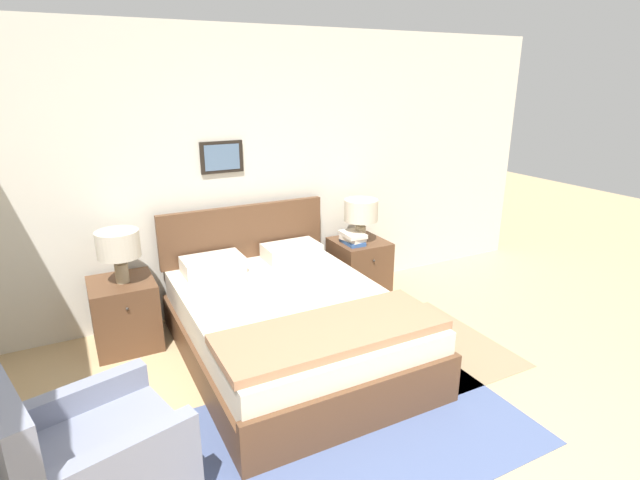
# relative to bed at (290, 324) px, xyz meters

# --- Properties ---
(wall_back) EXTENTS (6.89, 0.09, 2.60)m
(wall_back) POSITION_rel_bed_xyz_m (0.04, 1.14, 1.01)
(wall_back) COLOR beige
(wall_back) RESTS_ON ground_plane
(area_rug_main) EXTENTS (2.09, 1.42, 0.01)m
(area_rug_main) POSITION_rel_bed_xyz_m (0.05, -1.03, -0.28)
(area_rug_main) COLOR #47567F
(area_rug_main) RESTS_ON ground_plane
(area_rug_bedside) EXTENTS (0.91, 1.32, 0.01)m
(area_rug_bedside) POSITION_rel_bed_xyz_m (1.19, -0.39, -0.28)
(area_rug_bedside) COLOR #897556
(area_rug_bedside) RESTS_ON ground_plane
(bed) EXTENTS (1.58, 2.14, 1.03)m
(bed) POSITION_rel_bed_xyz_m (0.00, 0.00, 0.00)
(bed) COLOR brown
(bed) RESTS_ON ground_plane
(armchair) EXTENTS (0.95, 0.87, 0.89)m
(armchair) POSITION_rel_bed_xyz_m (-1.53, -0.95, 0.01)
(armchair) COLOR gray
(armchair) RESTS_ON ground_plane
(nightstand_near_window) EXTENTS (0.51, 0.54, 0.58)m
(nightstand_near_window) POSITION_rel_bed_xyz_m (-1.14, 0.80, 0.00)
(nightstand_near_window) COLOR brown
(nightstand_near_window) RESTS_ON ground_plane
(nightstand_by_door) EXTENTS (0.51, 0.54, 0.58)m
(nightstand_by_door) POSITION_rel_bed_xyz_m (1.14, 0.80, 0.00)
(nightstand_by_door) COLOR brown
(nightstand_by_door) RESTS_ON ground_plane
(table_lamp_near_window) EXTENTS (0.33, 0.33, 0.43)m
(table_lamp_near_window) POSITION_rel_bed_xyz_m (-1.13, 0.78, 0.60)
(table_lamp_near_window) COLOR gray
(table_lamp_near_window) RESTS_ON nightstand_near_window
(table_lamp_by_door) EXTENTS (0.33, 0.33, 0.43)m
(table_lamp_by_door) POSITION_rel_bed_xyz_m (1.14, 0.78, 0.60)
(table_lamp_by_door) COLOR gray
(table_lamp_by_door) RESTS_ON nightstand_by_door
(book_thick_bottom) EXTENTS (0.17, 0.27, 0.04)m
(book_thick_bottom) POSITION_rel_bed_xyz_m (1.03, 0.74, 0.31)
(book_thick_bottom) COLOR #335693
(book_thick_bottom) RESTS_ON nightstand_by_door
(book_hardcover_middle) EXTENTS (0.20, 0.27, 0.04)m
(book_hardcover_middle) POSITION_rel_bed_xyz_m (1.03, 0.74, 0.35)
(book_hardcover_middle) COLOR silver
(book_hardcover_middle) RESTS_ON book_thick_bottom
(book_novel_upper) EXTENTS (0.20, 0.29, 0.04)m
(book_novel_upper) POSITION_rel_bed_xyz_m (1.03, 0.74, 0.39)
(book_novel_upper) COLOR silver
(book_novel_upper) RESTS_ON book_hardcover_middle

